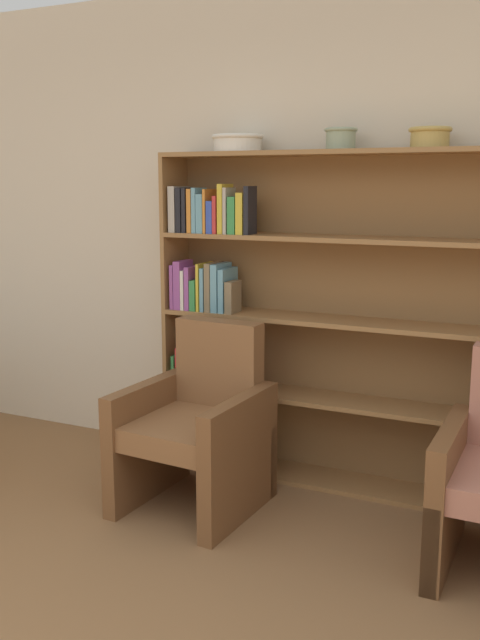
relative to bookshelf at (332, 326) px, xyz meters
name	(u,v)px	position (x,y,z in m)	size (l,w,h in m)	color
wall_back	(316,234)	(-0.16, 0.17, 0.48)	(12.00, 0.06, 2.75)	beige
bookshelf	(332,326)	(0.00, 0.00, 0.00)	(2.45, 0.30, 1.83)	olive
bowl_terracotta	(238,142)	(-0.56, -0.02, 0.99)	(0.29, 0.29, 0.09)	silver
bowl_copper	(341,138)	(0.03, -0.02, 1.00)	(0.17, 0.17, 0.11)	gray
bowl_stoneware	(430,136)	(0.48, -0.02, 0.99)	(0.21, 0.21, 0.10)	tan
armchair_leather	(198,428)	(-0.53, -0.57, -0.48)	(0.68, 0.72, 0.94)	brown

